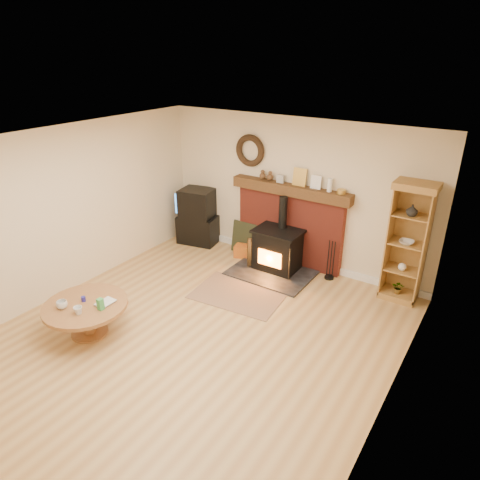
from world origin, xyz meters
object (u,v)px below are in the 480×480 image
Objects in this scene: curio_cabinet at (407,243)px; coffee_table at (86,310)px; wood_stove at (277,251)px; tv_unit at (198,217)px.

curio_cabinet is 1.68× the size of coffee_table.
tv_unit is at bearing 174.19° from wood_stove.
curio_cabinet is (2.06, 0.28, 0.58)m from wood_stove.
coffee_table is (-3.31, -3.33, -0.56)m from curio_cabinet.
tv_unit is at bearing -178.76° from curio_cabinet.
wood_stove is 1.91m from tv_unit.
tv_unit is at bearing 101.29° from coffee_table.
wood_stove is 1.25× the size of coffee_table.
tv_unit is 3.31m from coffee_table.
tv_unit is 3.98m from curio_cabinet.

